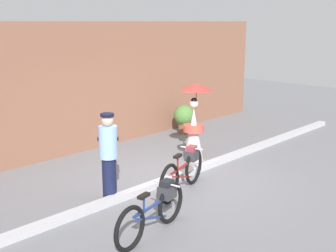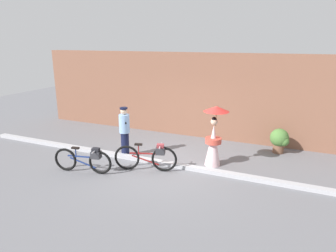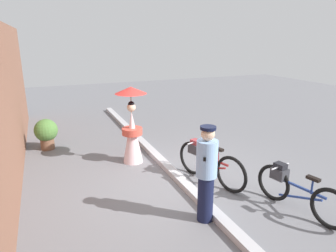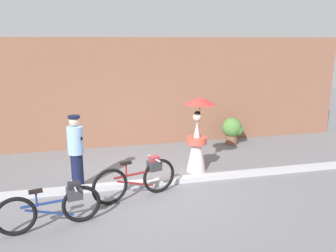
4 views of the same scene
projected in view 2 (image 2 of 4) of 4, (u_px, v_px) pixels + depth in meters
The scene contains 8 objects.
ground_plane at pixel (164, 165), 9.21m from camera, with size 30.00×30.00×0.00m, color slate.
building_wall at pixel (198, 95), 11.66m from camera, with size 14.00×0.40×3.25m, color brown.
sidewalk_curb at pixel (164, 163), 9.20m from camera, with size 14.00×0.20×0.12m, color #B2B2B7.
bicycle_near_officer at pixel (85, 159), 8.59m from camera, with size 1.75×0.53×0.77m.
bicycle_far_side at pixel (148, 157), 8.70m from camera, with size 1.78×0.67×0.83m.
person_officer at pixel (125, 131), 9.72m from camera, with size 0.34×0.34×1.63m.
person_with_parasol at pixel (214, 137), 8.97m from camera, with size 0.75×0.75×1.85m.
potted_plant_by_door at pixel (280, 139), 10.08m from camera, with size 0.63×0.61×0.84m.
Camera 2 is at (3.52, -7.77, 3.68)m, focal length 32.15 mm.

